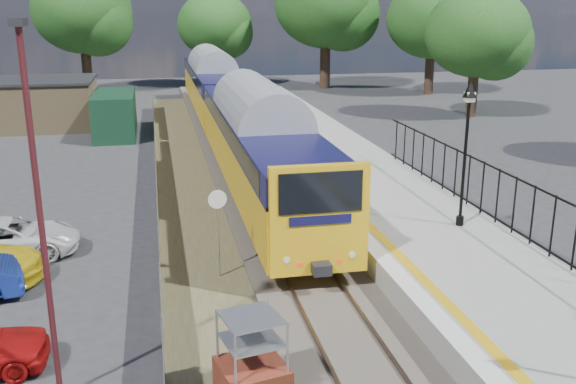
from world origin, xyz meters
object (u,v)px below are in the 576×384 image
object	(u,v)px
victorian_lamp_north	(468,120)
car_white	(7,238)
carpark_lamp	(38,198)
brick_plinth	(252,364)
train	(229,104)
speed_sign	(218,219)

from	to	relation	value
victorian_lamp_north	car_white	xyz separation A→B (m)	(-14.20, 2.49, -3.68)
carpark_lamp	car_white	xyz separation A→B (m)	(-2.60, 8.32, -3.63)
brick_plinth	car_white	world-z (taller)	brick_plinth
brick_plinth	car_white	xyz separation A→B (m)	(-6.40, 9.45, -0.35)
brick_plinth	train	bearing A→B (deg)	84.27
car_white	victorian_lamp_north	bearing A→B (deg)	-102.73
victorian_lamp_north	car_white	distance (m)	14.88
speed_sign	victorian_lamp_north	bearing A→B (deg)	-5.82
train	victorian_lamp_north	bearing A→B (deg)	-73.55
car_white	train	bearing A→B (deg)	-32.72
carpark_lamp	car_white	world-z (taller)	carpark_lamp
speed_sign	train	bearing A→B (deg)	72.23
brick_plinth	carpark_lamp	xyz separation A→B (m)	(-3.80, 1.13, 3.28)
train	carpark_lamp	xyz separation A→B (m)	(-6.30, -23.77, 1.91)
victorian_lamp_north	train	size ratio (longest dim) A/B	0.11
victorian_lamp_north	brick_plinth	xyz separation A→B (m)	(-7.80, -6.96, -3.33)
brick_plinth	speed_sign	distance (m)	6.43
victorian_lamp_north	car_white	bearing A→B (deg)	170.05
car_white	speed_sign	bearing A→B (deg)	-118.42
train	speed_sign	world-z (taller)	train
victorian_lamp_north	train	xyz separation A→B (m)	(-5.30, 17.95, -1.96)
victorian_lamp_north	train	world-z (taller)	victorian_lamp_north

